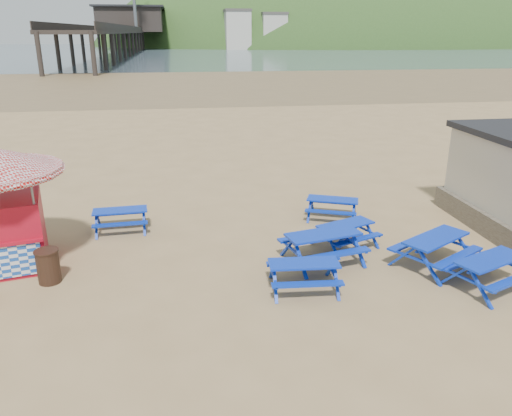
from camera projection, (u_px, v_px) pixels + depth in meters
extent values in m
plane|color=tan|center=(273.00, 258.00, 14.19)|extent=(400.00, 400.00, 0.00)
plane|color=olive|center=(197.00, 81.00, 65.44)|extent=(400.00, 400.00, 0.00)
plane|color=#495C69|center=(183.00, 50.00, 172.59)|extent=(400.00, 400.00, 0.00)
cube|color=#021FA9|center=(120.00, 210.00, 15.95)|extent=(1.73, 0.76, 0.05)
cube|color=#021FA9|center=(121.00, 212.00, 16.55)|extent=(1.70, 0.34, 0.05)
cube|color=#021FA9|center=(120.00, 224.00, 15.51)|extent=(1.70, 0.34, 0.05)
cube|color=#021FA9|center=(333.00, 199.00, 16.97)|extent=(1.82, 1.26, 0.05)
cube|color=#021FA9|center=(334.00, 202.00, 17.58)|extent=(1.66, 0.87, 0.05)
cube|color=#021FA9|center=(331.00, 212.00, 16.54)|extent=(1.66, 0.87, 0.05)
cube|color=#021FA9|center=(346.00, 224.00, 14.74)|extent=(1.85, 1.26, 0.05)
cube|color=#021FA9|center=(333.00, 227.00, 15.30)|extent=(1.69, 0.86, 0.05)
cube|color=#021FA9|center=(358.00, 239.00, 14.36)|extent=(1.69, 0.86, 0.05)
cube|color=#021FA9|center=(323.00, 234.00, 13.69)|extent=(2.18, 1.23, 0.06)
cube|color=#021FA9|center=(311.00, 236.00, 14.39)|extent=(2.06, 0.73, 0.06)
cube|color=#021FA9|center=(335.00, 255.00, 13.19)|extent=(2.06, 0.73, 0.06)
cube|color=#021FA9|center=(491.00, 259.00, 12.30)|extent=(2.05, 1.42, 0.05)
cube|color=#021FA9|center=(467.00, 261.00, 12.92)|extent=(1.87, 0.97, 0.05)
cube|color=#021FA9|center=(436.00, 238.00, 13.44)|extent=(2.17, 1.73, 0.06)
cube|color=#021FA9|center=(413.00, 241.00, 14.04)|extent=(1.91, 1.28, 0.06)
cube|color=#021FA9|center=(458.00, 257.00, 13.04)|extent=(1.91, 1.28, 0.06)
cube|color=#A80E21|center=(1.00, 232.00, 13.45)|extent=(2.59, 2.59, 1.96)
cube|color=#194CB2|center=(0.00, 263.00, 12.64)|extent=(1.92, 0.48, 0.88)
cylinder|color=#311C14|center=(48.00, 267.00, 12.69)|extent=(0.57, 0.57, 0.86)
cylinder|color=#311C14|center=(46.00, 251.00, 12.55)|extent=(0.61, 0.61, 0.04)
cube|color=black|center=(130.00, 32.00, 172.69)|extent=(9.00, 220.00, 0.60)
cube|color=black|center=(132.00, 20.00, 181.60)|extent=(22.00, 30.00, 8.00)
cube|color=black|center=(131.00, 8.00, 180.16)|extent=(24.00, 32.00, 0.60)
ellipsoid|color=#2D4C1E|center=(367.00, 66.00, 244.64)|extent=(264.00, 144.00, 108.00)
cube|color=#021FA9|center=(304.00, 263.00, 12.26)|extent=(1.77, 0.79, 0.05)
cube|color=#021FA9|center=(300.00, 263.00, 12.89)|extent=(1.75, 0.36, 0.05)
cube|color=#021FA9|center=(308.00, 284.00, 11.81)|extent=(1.75, 0.36, 0.05)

